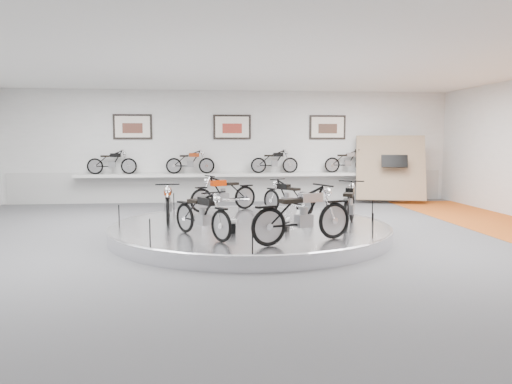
{
  "coord_description": "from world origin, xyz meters",
  "views": [
    {
      "loc": [
        -1.1,
        -11.04,
        2.25
      ],
      "look_at": [
        0.17,
        0.6,
        1.02
      ],
      "focal_mm": 35.0,
      "sensor_mm": 36.0,
      "label": 1
    }
  ],
  "objects": [
    {
      "name": "poster_right",
      "position": [
        3.5,
        6.96,
        2.7
      ],
      "size": [
        1.35,
        0.06,
        0.88
      ],
      "primitive_type": "cube",
      "color": "white",
      "rests_on": "wall_back"
    },
    {
      "name": "display_panel",
      "position": [
        5.6,
        6.1,
        1.25
      ],
      "size": [
        2.56,
        1.52,
        2.3
      ],
      "primitive_type": "cube",
      "rotation": [
        -0.35,
        0.0,
        -0.26
      ],
      "color": "#94765C",
      "rests_on": "floor"
    },
    {
      "name": "ceiling",
      "position": [
        0.0,
        0.0,
        4.0
      ],
      "size": [
        16.0,
        16.0,
        0.0
      ],
      "primitive_type": "plane",
      "rotation": [
        3.14,
        0.0,
        0.0
      ],
      "color": "white",
      "rests_on": "wall_back"
    },
    {
      "name": "shelf_bike_a",
      "position": [
        -4.2,
        6.7,
        1.42
      ],
      "size": [
        1.22,
        0.43,
        0.73
      ],
      "primitive_type": null,
      "color": "black",
      "rests_on": "shelf"
    },
    {
      "name": "display_platform",
      "position": [
        0.0,
        0.3,
        0.15
      ],
      "size": [
        6.4,
        6.4,
        0.3
      ],
      "primitive_type": "cylinder",
      "color": "silver",
      "rests_on": "floor"
    },
    {
      "name": "bike_c",
      "position": [
        -1.91,
        0.91,
        0.77
      ],
      "size": [
        0.65,
        1.63,
        0.94
      ],
      "primitive_type": null,
      "rotation": [
        0.0,
        0.0,
        4.77
      ],
      "color": "maroon",
      "rests_on": "display_platform"
    },
    {
      "name": "floor",
      "position": [
        0.0,
        0.0,
        0.0
      ],
      "size": [
        16.0,
        16.0,
        0.0
      ],
      "primitive_type": "plane",
      "color": "#4D4D50",
      "rests_on": "ground"
    },
    {
      "name": "bike_d",
      "position": [
        -1.1,
        -1.14,
        0.78
      ],
      "size": [
        1.38,
        1.67,
        0.96
      ],
      "primitive_type": null,
      "rotation": [
        0.0,
        0.0,
        5.31
      ],
      "color": "black",
      "rests_on": "display_platform"
    },
    {
      "name": "platform_rim",
      "position": [
        0.0,
        0.3,
        0.27
      ],
      "size": [
        6.4,
        6.4,
        0.1
      ],
      "primitive_type": "torus",
      "color": "#B2B2BA",
      "rests_on": "display_platform"
    },
    {
      "name": "poster_center",
      "position": [
        0.0,
        6.96,
        2.7
      ],
      "size": [
        1.35,
        0.06,
        0.88
      ],
      "primitive_type": "cube",
      "color": "white",
      "rests_on": "wall_back"
    },
    {
      "name": "bike_b",
      "position": [
        -0.51,
        2.54,
        0.8
      ],
      "size": [
        1.79,
        1.26,
        1.0
      ],
      "primitive_type": null,
      "rotation": [
        0.0,
        0.0,
        3.58
      ],
      "color": "#BA2D06",
      "rests_on": "display_platform"
    },
    {
      "name": "shelf_bike_d",
      "position": [
        4.2,
        6.7,
        1.42
      ],
      "size": [
        1.22,
        0.43,
        0.73
      ],
      "primitive_type": null,
      "color": "#B7B6BB",
      "rests_on": "shelf"
    },
    {
      "name": "shelf_bike_c",
      "position": [
        1.5,
        6.7,
        1.42
      ],
      "size": [
        1.22,
        0.43,
        0.73
      ],
      "primitive_type": null,
      "color": "black",
      "rests_on": "shelf"
    },
    {
      "name": "bike_a",
      "position": [
        1.13,
        1.77,
        0.76
      ],
      "size": [
        1.33,
        1.6,
        0.92
      ],
      "primitive_type": null,
      "rotation": [
        0.0,
        0.0,
        2.17
      ],
      "color": "black",
      "rests_on": "display_platform"
    },
    {
      "name": "shelf_bike_b",
      "position": [
        -1.5,
        6.7,
        1.42
      ],
      "size": [
        1.22,
        0.43,
        0.73
      ],
      "primitive_type": null,
      "color": "maroon",
      "rests_on": "shelf"
    },
    {
      "name": "bike_e",
      "position": [
        0.79,
        -1.85,
        0.85
      ],
      "size": [
        1.98,
        1.31,
        1.1
      ],
      "primitive_type": null,
      "rotation": [
        0.0,
        0.0,
        6.67
      ],
      "color": "#B7B6BB",
      "rests_on": "display_platform"
    },
    {
      "name": "wall_back",
      "position": [
        0.0,
        7.0,
        2.0
      ],
      "size": [
        16.0,
        0.0,
        16.0
      ],
      "primitive_type": "plane",
      "rotation": [
        1.57,
        0.0,
        0.0
      ],
      "color": "silver",
      "rests_on": "floor"
    },
    {
      "name": "poster_left",
      "position": [
        -3.5,
        6.96,
        2.7
      ],
      "size": [
        1.35,
        0.06,
        0.88
      ],
      "primitive_type": "cube",
      "color": "white",
      "rests_on": "wall_back"
    },
    {
      "name": "bike_f",
      "position": [
        2.2,
        -0.19,
        0.81
      ],
      "size": [
        1.21,
        1.82,
        1.01
      ],
      "primitive_type": null,
      "rotation": [
        0.0,
        0.0,
        7.47
      ],
      "color": "black",
      "rests_on": "display_platform"
    },
    {
      "name": "dado_band",
      "position": [
        0.0,
        6.98,
        0.55
      ],
      "size": [
        15.68,
        0.04,
        1.1
      ],
      "primitive_type": "cube",
      "color": "#BCBCBA",
      "rests_on": "floor"
    },
    {
      "name": "shelf",
      "position": [
        0.0,
        6.7,
        1.0
      ],
      "size": [
        11.0,
        0.55,
        0.1
      ],
      "primitive_type": "cube",
      "color": "silver",
      "rests_on": "wall_back"
    },
    {
      "name": "wall_front",
      "position": [
        0.0,
        -7.0,
        2.0
      ],
      "size": [
        16.0,
        0.0,
        16.0
      ],
      "primitive_type": "plane",
      "rotation": [
        -1.57,
        0.0,
        0.0
      ],
      "color": "silver",
      "rests_on": "floor"
    }
  ]
}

